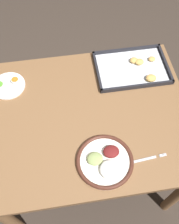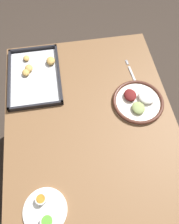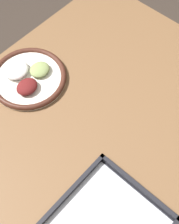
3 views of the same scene
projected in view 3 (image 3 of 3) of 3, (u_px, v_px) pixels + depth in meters
The scene contains 3 objects.
ground_plane at pixel (91, 183), 1.72m from camera, with size 8.00×8.00×0.00m, color #382D26.
dining_table at pixel (92, 130), 1.16m from camera, with size 1.10×0.87×0.77m.
dinner_plate at pixel (28, 77), 1.11m from camera, with size 0.27×0.27×0.04m.
Camera 3 is at (0.39, 0.34, 1.69)m, focal length 50.00 mm.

